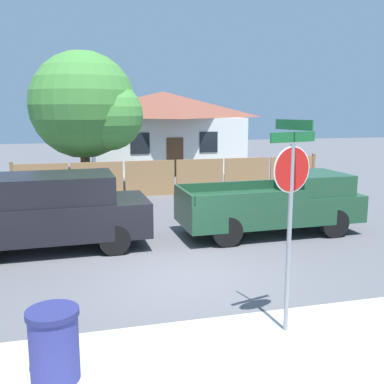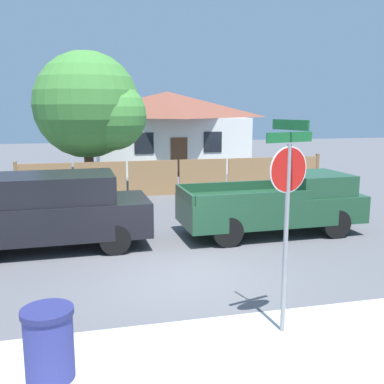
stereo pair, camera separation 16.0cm
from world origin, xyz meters
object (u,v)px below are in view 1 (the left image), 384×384
(stop_sign, at_px, (291,192))
(orange_pickup, at_px, (276,204))
(red_suv, at_px, (47,210))
(trash_bin, at_px, (54,345))
(house, at_px, (163,129))
(oak_tree, at_px, (88,107))

(stop_sign, bearing_deg, orange_pickup, 51.01)
(red_suv, height_order, trash_bin, red_suv)
(house, relative_size, red_suv, 1.79)
(stop_sign, height_order, trash_bin, stop_sign)
(orange_pickup, bearing_deg, stop_sign, -114.63)
(house, xyz_separation_m, orange_pickup, (0.33, -14.94, -1.48))
(trash_bin, bearing_deg, stop_sign, 7.56)
(house, relative_size, oak_tree, 1.51)
(trash_bin, bearing_deg, red_suv, 93.77)
(house, height_order, trash_bin, house)
(house, bearing_deg, orange_pickup, -88.72)
(oak_tree, bearing_deg, trash_bin, -94.00)
(red_suv, relative_size, trash_bin, 5.12)
(orange_pickup, bearing_deg, red_suv, 178.68)
(red_suv, xyz_separation_m, stop_sign, (3.87, -5.32, 1.22))
(red_suv, xyz_separation_m, orange_pickup, (6.16, 0.01, -0.18))
(house, bearing_deg, red_suv, -111.28)
(orange_pickup, relative_size, stop_sign, 1.53)
(house, xyz_separation_m, stop_sign, (-1.95, -20.26, -0.08))
(red_suv, distance_m, orange_pickup, 6.16)
(house, bearing_deg, trash_bin, -104.71)
(stop_sign, bearing_deg, trash_bin, 171.83)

